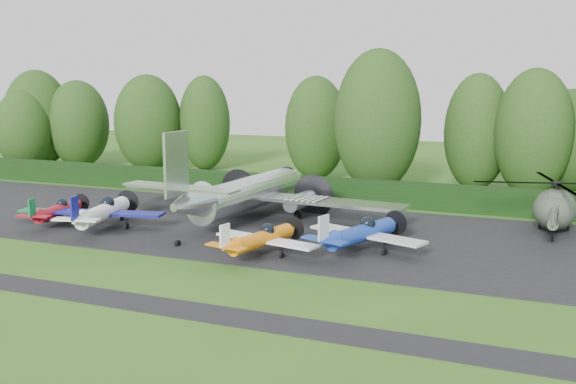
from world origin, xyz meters
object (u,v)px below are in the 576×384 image
at_px(transport_plane, 247,193).
at_px(light_plane_orange, 262,239).
at_px(helicopter, 555,206).
at_px(light_plane_red, 58,210).
at_px(light_plane_blue, 362,233).
at_px(light_plane_white, 104,212).

relative_size(transport_plane, light_plane_orange, 3.26).
bearing_deg(helicopter, transport_plane, -169.21).
distance_m(light_plane_red, light_plane_blue, 21.88).
bearing_deg(light_plane_orange, light_plane_red, 159.67).
xyz_separation_m(light_plane_blue, helicopter, (10.49, 9.79, 0.64)).
bearing_deg(light_plane_red, light_plane_white, 7.59).
xyz_separation_m(light_plane_orange, light_plane_blue, (5.08, 2.98, 0.14)).
xyz_separation_m(light_plane_white, light_plane_blue, (17.78, 0.91, -0.07)).
distance_m(light_plane_white, helicopter, 30.23).
bearing_deg(helicopter, light_plane_white, -160.51).
bearing_deg(light_plane_blue, transport_plane, 133.00).
height_order(transport_plane, light_plane_orange, transport_plane).
bearing_deg(light_plane_blue, light_plane_red, 163.05).
height_order(transport_plane, light_plane_white, transport_plane).
bearing_deg(helicopter, light_plane_red, -163.32).
bearing_deg(light_plane_orange, helicopter, 26.82).
height_order(light_plane_orange, helicopter, helicopter).
xyz_separation_m(light_plane_orange, helicopter, (15.56, 12.77, 0.78)).
distance_m(transport_plane, light_plane_white, 10.01).
xyz_separation_m(light_plane_red, light_plane_white, (4.09, -0.23, 0.26)).
xyz_separation_m(light_plane_white, helicopter, (28.27, 10.71, 0.57)).
xyz_separation_m(transport_plane, light_plane_blue, (10.06, -5.41, -0.84)).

